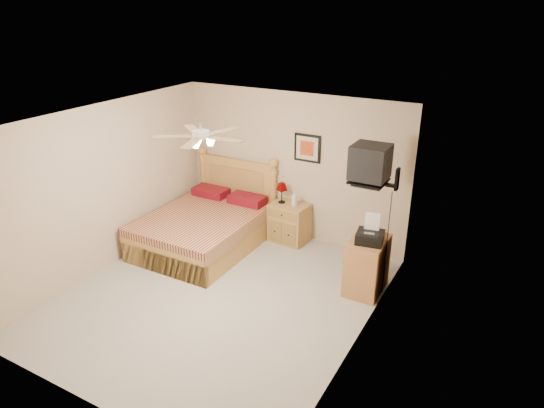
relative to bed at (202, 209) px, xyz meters
The scene contains 17 objects.
floor 1.70m from the bed, 46.10° to the right, with size 4.50×4.50×0.00m, color #A09B90.
ceiling 2.39m from the bed, 46.10° to the right, with size 4.00×4.50×0.04m, color white.
wall_back 1.66m from the bed, 46.35° to the left, with size 4.00×0.04×2.50m, color #BFA88D.
wall_front 3.58m from the bed, 72.26° to the right, with size 4.00×0.04×2.50m, color #BFA88D.
wall_left 1.56m from the bed, 129.46° to the right, with size 0.04×4.50×2.50m, color #BFA88D.
wall_right 3.32m from the bed, 20.00° to the right, with size 0.04×4.50×2.50m, color #BFA88D.
bed is the anchor object (origin of this frame).
nightstand 1.50m from the bed, 37.49° to the left, with size 0.62×0.47×0.67m, color #B07937.
table_lamp 1.35m from the bed, 41.91° to the left, with size 0.19×0.19×0.36m, color #590200, non-canonical shape.
lotion_bottle 1.53m from the bed, 34.56° to the left, with size 0.10×0.10×0.26m, color silver.
framed_picture 1.98m from the bed, 39.47° to the left, with size 0.46×0.04×0.46m, color black.
dresser 2.82m from the bed, ahead, with size 0.47×0.68×0.80m, color #AB6B37.
fax_machine 2.85m from the bed, ahead, with size 0.36×0.38×0.38m, color black, non-canonical shape.
magazine_lower 2.75m from the bed, ahead, with size 0.18×0.24×0.02m, color #C1B198.
magazine_upper 2.75m from the bed, ahead, with size 0.20×0.28×0.02m, color gray.
wall_tv 3.05m from the bed, ahead, with size 0.56×0.46×0.58m, color black, non-canonical shape.
ceiling_fan 2.39m from the bed, 50.77° to the right, with size 1.14×1.14×0.28m, color white, non-canonical shape.
Camera 1 is at (3.43, -4.67, 3.85)m, focal length 32.00 mm.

